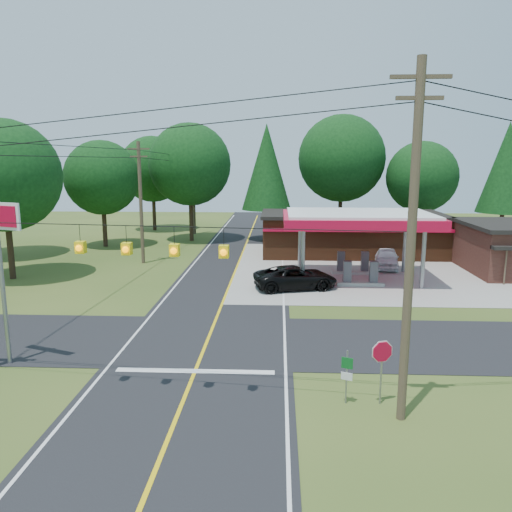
{
  "coord_description": "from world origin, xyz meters",
  "views": [
    {
      "loc": [
        3.38,
        -22.56,
        8.49
      ],
      "look_at": [
        2.0,
        7.0,
        2.8
      ],
      "focal_mm": 35.0,
      "sensor_mm": 36.0,
      "label": 1
    }
  ],
  "objects_px": {
    "sedan_car": "(387,258)",
    "suv_car": "(295,278)",
    "octagonal_stop_sign": "(382,357)",
    "gas_canopy": "(358,221)"
  },
  "relations": [
    {
      "from": "suv_car",
      "to": "octagonal_stop_sign",
      "type": "bearing_deg",
      "value": 174.86
    },
    {
      "from": "sedan_car",
      "to": "octagonal_stop_sign",
      "type": "xyz_separation_m",
      "value": [
        -5.0,
        -23.01,
        0.99
      ]
    },
    {
      "from": "sedan_car",
      "to": "octagonal_stop_sign",
      "type": "bearing_deg",
      "value": -91.12
    },
    {
      "from": "sedan_car",
      "to": "octagonal_stop_sign",
      "type": "height_order",
      "value": "octagonal_stop_sign"
    },
    {
      "from": "gas_canopy",
      "to": "suv_car",
      "type": "relative_size",
      "value": 1.91
    },
    {
      "from": "gas_canopy",
      "to": "sedan_car",
      "type": "bearing_deg",
      "value": 53.13
    },
    {
      "from": "gas_canopy",
      "to": "suv_car",
      "type": "distance_m",
      "value": 6.44
    },
    {
      "from": "sedan_car",
      "to": "suv_car",
      "type": "bearing_deg",
      "value": -125.83
    },
    {
      "from": "suv_car",
      "to": "sedan_car",
      "type": "height_order",
      "value": "sedan_car"
    },
    {
      "from": "gas_canopy",
      "to": "octagonal_stop_sign",
      "type": "xyz_separation_m",
      "value": [
        -2.0,
        -19.01,
        -2.5
      ]
    }
  ]
}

